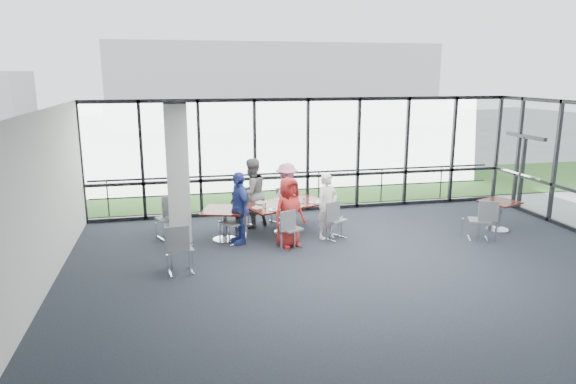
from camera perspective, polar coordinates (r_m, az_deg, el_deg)
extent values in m
cube|color=#212431|center=(10.29, 9.30, -9.13)|extent=(12.00, 10.00, 0.02)
cube|color=silver|center=(9.56, 10.01, 9.00)|extent=(12.00, 10.00, 0.04)
cube|color=silver|center=(9.39, -26.68, -2.18)|extent=(0.10, 10.00, 3.20)
cube|color=silver|center=(5.73, 29.10, -11.69)|extent=(12.00, 0.10, 3.20)
cube|color=white|center=(14.46, 2.20, 4.11)|extent=(12.00, 0.10, 3.20)
cube|color=black|center=(16.09, 24.55, 1.85)|extent=(0.12, 1.60, 2.10)
cube|color=white|center=(12.03, -12.13, 2.00)|extent=(0.50, 0.50, 3.20)
cube|color=gray|center=(19.55, -1.57, 1.63)|extent=(80.00, 70.00, 0.02)
cube|color=#29551F|center=(17.63, -0.33, 0.47)|extent=(80.00, 5.00, 0.01)
cube|color=silver|center=(41.53, -2.01, 11.85)|extent=(24.00, 10.00, 6.00)
cylinder|color=#2D2D33|center=(15.24, 1.59, 0.36)|extent=(12.00, 0.06, 0.06)
cube|color=#34160A|center=(12.53, -0.30, -1.35)|extent=(2.28, 1.77, 0.04)
cylinder|color=silver|center=(12.63, -0.30, -3.00)|extent=(0.12, 0.12, 0.71)
cylinder|color=silver|center=(12.72, -0.30, -4.47)|extent=(0.56, 0.56, 0.03)
cube|color=#34160A|center=(12.06, -7.12, -2.02)|extent=(1.20, 1.20, 0.04)
cylinder|color=silver|center=(12.17, -7.07, -3.72)|extent=(0.12, 0.12, 0.71)
cube|color=#34160A|center=(13.77, 22.48, -1.03)|extent=(1.04, 1.04, 0.04)
cylinder|color=silver|center=(13.86, 22.35, -2.54)|extent=(0.12, 0.12, 0.71)
imported|color=red|center=(11.55, 0.09, -2.25)|extent=(0.92, 0.77, 1.60)
imported|color=white|center=(12.14, 4.40, -1.57)|extent=(0.69, 0.61, 1.57)
imported|color=slate|center=(13.02, -4.07, -0.11)|extent=(1.01, 0.89, 1.77)
imported|color=pink|center=(13.50, -0.14, -0.06)|extent=(1.14, 0.96, 1.57)
imported|color=#3347A0|center=(11.81, -5.44, -1.76)|extent=(0.75, 1.08, 1.68)
cylinder|color=white|center=(11.90, -1.54, -1.99)|extent=(0.28, 0.28, 0.01)
cylinder|color=white|center=(12.60, 2.91, -1.15)|extent=(0.25, 0.25, 0.01)
cylinder|color=white|center=(12.58, -3.03, -1.18)|extent=(0.28, 0.28, 0.01)
cylinder|color=white|center=(13.09, 0.74, -0.59)|extent=(0.24, 0.24, 0.01)
cylinder|color=white|center=(12.12, -3.48, -1.74)|extent=(0.24, 0.24, 0.01)
cylinder|color=white|center=(12.21, -0.46, -1.31)|extent=(0.07, 0.07, 0.13)
cylinder|color=white|center=(12.51, 1.69, -0.94)|extent=(0.07, 0.07, 0.15)
cylinder|color=white|center=(12.78, -0.79, -0.64)|extent=(0.07, 0.07, 0.14)
cylinder|color=white|center=(12.03, -2.63, -1.51)|extent=(0.07, 0.07, 0.15)
cube|color=white|center=(12.08, 0.50, -1.79)|extent=(0.36, 0.31, 0.00)
cube|color=white|center=(12.74, 3.55, -1.03)|extent=(0.34, 0.25, 0.00)
cube|color=white|center=(12.95, -0.95, -0.77)|extent=(0.27, 0.32, 0.00)
cube|color=black|center=(12.63, -0.25, -1.05)|extent=(0.10, 0.07, 0.04)
cylinder|color=#931D03|center=(12.51, -0.42, -0.85)|extent=(0.06, 0.06, 0.18)
cylinder|color=#236E30|center=(12.61, -0.32, -0.69)|extent=(0.05, 0.05, 0.20)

